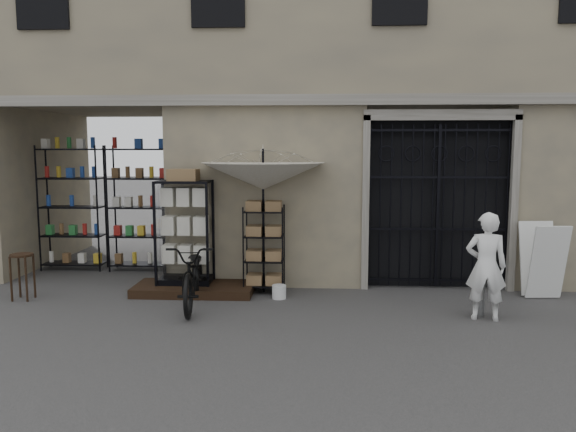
# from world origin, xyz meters

# --- Properties ---
(ground) EXTENTS (80.00, 80.00, 0.00)m
(ground) POSITION_xyz_m (0.00, 0.00, 0.00)
(ground) COLOR black
(ground) RESTS_ON ground
(main_building) EXTENTS (14.00, 4.00, 9.00)m
(main_building) POSITION_xyz_m (0.00, 4.00, 4.50)
(main_building) COLOR gray
(main_building) RESTS_ON ground
(shop_recess) EXTENTS (3.00, 1.70, 3.00)m
(shop_recess) POSITION_xyz_m (-4.50, 2.80, 1.50)
(shop_recess) COLOR black
(shop_recess) RESTS_ON ground
(shop_shelving) EXTENTS (2.70, 0.50, 2.50)m
(shop_shelving) POSITION_xyz_m (-4.55, 3.30, 1.25)
(shop_shelving) COLOR black
(shop_shelving) RESTS_ON ground
(iron_gate) EXTENTS (2.50, 0.21, 3.00)m
(iron_gate) POSITION_xyz_m (1.75, 2.28, 1.50)
(iron_gate) COLOR black
(iron_gate) RESTS_ON ground
(step_platform) EXTENTS (2.00, 0.90, 0.15)m
(step_platform) POSITION_xyz_m (-2.40, 1.55, 0.07)
(step_platform) COLOR black
(step_platform) RESTS_ON ground
(display_cabinet) EXTENTS (0.94, 0.66, 1.90)m
(display_cabinet) POSITION_xyz_m (-2.57, 1.68, 0.94)
(display_cabinet) COLOR black
(display_cabinet) RESTS_ON step_platform
(wire_rack) EXTENTS (0.76, 0.65, 1.49)m
(wire_rack) POSITION_xyz_m (-1.22, 1.67, 0.73)
(wire_rack) COLOR black
(wire_rack) RESTS_ON ground
(market_umbrella) EXTENTS (2.00, 2.03, 2.92)m
(market_umbrella) POSITION_xyz_m (-1.23, 1.71, 2.10)
(market_umbrella) COLOR black
(market_umbrella) RESTS_ON ground
(white_bucket) EXTENTS (0.29, 0.29, 0.22)m
(white_bucket) POSITION_xyz_m (-0.94, 1.30, 0.11)
(white_bucket) COLOR silver
(white_bucket) RESTS_ON ground
(bicycle) EXTENTS (0.78, 1.08, 1.94)m
(bicycle) POSITION_xyz_m (-2.21, 0.76, 0.00)
(bicycle) COLOR black
(bicycle) RESTS_ON ground
(wooden_stool) EXTENTS (0.36, 0.36, 0.75)m
(wooden_stool) POSITION_xyz_m (-5.09, 1.01, 0.40)
(wooden_stool) COLOR black
(wooden_stool) RESTS_ON ground
(steel_bollard) EXTENTS (0.18, 0.18, 0.75)m
(steel_bollard) POSITION_xyz_m (2.06, 0.50, 0.37)
(steel_bollard) COLOR slate
(steel_bollard) RESTS_ON ground
(shopkeeper) EXTENTS (0.81, 1.63, 0.37)m
(shopkeeper) POSITION_xyz_m (2.08, 0.34, 0.00)
(shopkeeper) COLOR white
(shopkeeper) RESTS_ON ground
(easel_sign) EXTENTS (0.63, 0.71, 1.21)m
(easel_sign) POSITION_xyz_m (3.36, 1.58, 0.63)
(easel_sign) COLOR silver
(easel_sign) RESTS_ON ground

